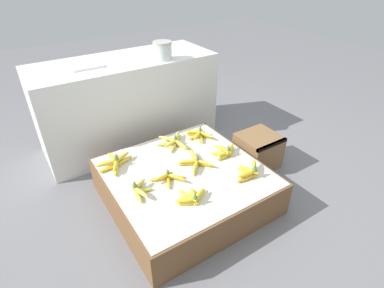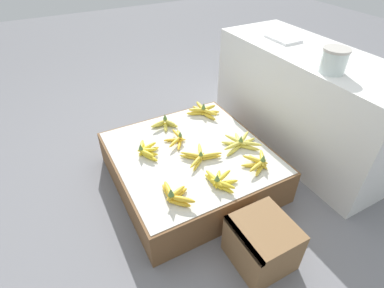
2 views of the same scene
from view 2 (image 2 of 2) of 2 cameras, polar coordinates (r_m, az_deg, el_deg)
name	(u,v)px [view 2 (image 2 of 2)]	position (r m, az deg, el deg)	size (l,w,h in m)	color
ground_plane	(191,179)	(2.12, -0.27, -6.68)	(10.00, 10.00, 0.00)	slate
display_platform	(191,166)	(2.04, -0.28, -4.17)	(1.00, 0.98, 0.25)	brown
back_vendor_table	(305,102)	(2.40, 20.67, 7.58)	(1.49, 0.57, 0.75)	white
wooden_crate	(262,243)	(1.66, 13.13, -17.89)	(0.30, 0.29, 0.27)	olive
banana_bunch_front_midleft	(146,151)	(1.94, -8.69, -1.24)	(0.23, 0.15, 0.09)	yellow
banana_bunch_front_right	(175,195)	(1.63, -3.30, -9.71)	(0.23, 0.16, 0.10)	gold
banana_bunch_middle_left	(165,124)	(2.18, -5.25, 3.87)	(0.13, 0.19, 0.09)	#DBCC4C
banana_bunch_middle_midleft	(178,139)	(2.03, -2.75, 1.02)	(0.22, 0.16, 0.08)	gold
banana_bunch_middle_midright	(200,156)	(1.88, 1.54, -2.37)	(0.21, 0.25, 0.08)	gold
banana_bunch_middle_right	(219,181)	(1.72, 5.24, -7.07)	(0.21, 0.16, 0.09)	yellow
banana_bunch_back_left	(204,111)	(2.32, 2.25, 6.37)	(0.27, 0.25, 0.10)	gold
banana_bunch_back_midright	(240,143)	(2.01, 9.17, 0.17)	(0.25, 0.28, 0.09)	#DBCC4C
banana_bunch_back_right	(259,162)	(1.88, 12.61, -3.45)	(0.18, 0.21, 0.09)	gold
glass_jar	(334,60)	(1.94, 25.44, 14.18)	(0.15, 0.15, 0.14)	silver
foam_tray_white	(283,38)	(2.42, 16.99, 18.68)	(0.24, 0.17, 0.02)	white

